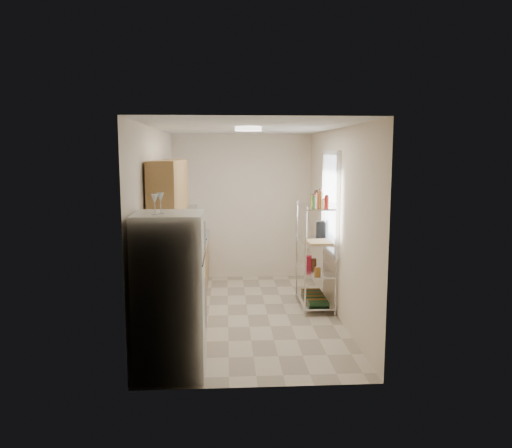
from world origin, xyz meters
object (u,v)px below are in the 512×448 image
at_px(frying_pan_large, 185,238).
at_px(cutting_board, 319,242).
at_px(rice_cooker, 182,241).
at_px(refrigerator, 170,294).
at_px(espresso_machine, 321,228).

xyz_separation_m(frying_pan_large, cutting_board, (1.95, -1.00, 0.10)).
bearing_deg(rice_cooker, refrigerator, -88.24).
distance_m(refrigerator, espresso_machine, 3.15).
relative_size(refrigerator, frying_pan_large, 5.76).
xyz_separation_m(refrigerator, frying_pan_large, (-0.07, 2.85, 0.09)).
relative_size(rice_cooker, cutting_board, 0.56).
bearing_deg(cutting_board, refrigerator, -135.37).
height_order(frying_pan_large, espresso_machine, espresso_machine).
relative_size(rice_cooker, espresso_machine, 0.91).
relative_size(refrigerator, espresso_machine, 6.56).
relative_size(frying_pan_large, espresso_machine, 1.14).
xyz_separation_m(frying_pan_large, espresso_machine, (2.08, -0.44, 0.21)).
xyz_separation_m(refrigerator, cutting_board, (1.88, 1.85, 0.19)).
relative_size(frying_pan_large, cutting_board, 0.70).
bearing_deg(rice_cooker, espresso_machine, 4.95).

